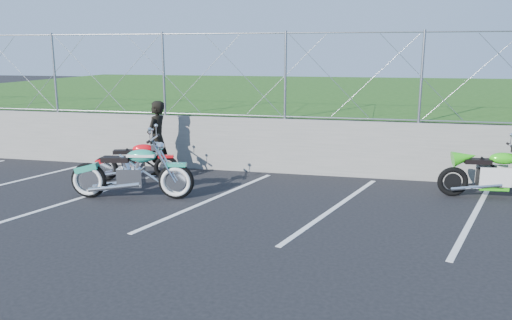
% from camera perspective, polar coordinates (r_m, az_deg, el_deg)
% --- Properties ---
extents(ground, '(90.00, 90.00, 0.00)m').
position_cam_1_polar(ground, '(8.97, -6.96, -6.26)').
color(ground, black).
rests_on(ground, ground).
extents(retaining_wall, '(30.00, 0.22, 1.30)m').
position_cam_1_polar(retaining_wall, '(12.06, -1.42, 1.83)').
color(retaining_wall, slate).
rests_on(retaining_wall, ground).
extents(grass_field, '(30.00, 20.00, 1.30)m').
position_cam_1_polar(grass_field, '(21.80, 5.12, 6.49)').
color(grass_field, '#1E4813').
rests_on(grass_field, ground).
extents(chain_link_fence, '(28.00, 0.03, 2.00)m').
position_cam_1_polar(chain_link_fence, '(11.87, -1.46, 9.69)').
color(chain_link_fence, gray).
rests_on(chain_link_fence, retaining_wall).
extents(parking_lines, '(18.29, 4.31, 0.01)m').
position_cam_1_polar(parking_lines, '(9.58, 1.88, -4.93)').
color(parking_lines, silver).
rests_on(parking_lines, ground).
extents(cruiser_turquoise, '(2.43, 0.77, 1.22)m').
position_cam_1_polar(cruiser_turquoise, '(10.06, -13.83, -1.58)').
color(cruiser_turquoise, black).
rests_on(cruiser_turquoise, ground).
extents(naked_orange, '(1.85, 0.75, 0.95)m').
position_cam_1_polar(naked_orange, '(11.48, -13.45, -0.29)').
color(naked_orange, black).
rests_on(naked_orange, ground).
extents(sportbike_green, '(2.02, 0.72, 1.05)m').
position_cam_1_polar(sportbike_green, '(10.87, 25.41, -1.61)').
color(sportbike_green, black).
rests_on(sportbike_green, ground).
extents(person_standing, '(0.46, 0.66, 1.73)m').
position_cam_1_polar(person_standing, '(11.89, -11.26, 2.50)').
color(person_standing, black).
rests_on(person_standing, ground).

